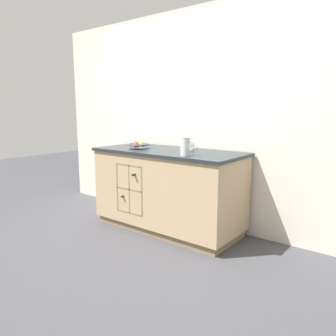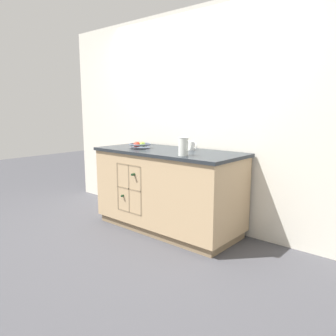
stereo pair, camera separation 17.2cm
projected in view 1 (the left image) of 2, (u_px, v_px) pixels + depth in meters
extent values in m
plane|color=#424247|center=(168.00, 228.00, 3.88)|extent=(14.00, 14.00, 0.00)
cube|color=silver|center=(190.00, 119.00, 3.98)|extent=(4.40, 0.06, 2.55)
cube|color=#8B7354|center=(168.00, 225.00, 3.87)|extent=(1.65, 0.66, 0.09)
cube|color=tan|center=(168.00, 188.00, 3.79)|extent=(1.71, 0.72, 0.81)
cube|color=#23282D|center=(168.00, 152.00, 3.71)|extent=(1.75, 0.76, 0.03)
cube|color=#8B7354|center=(135.00, 188.00, 3.75)|extent=(0.39, 0.01, 0.55)
cube|color=#8B7354|center=(120.00, 186.00, 3.83)|extent=(0.02, 0.10, 0.55)
cube|color=#8B7354|center=(145.00, 191.00, 3.60)|extent=(0.02, 0.10, 0.55)
cube|color=#8B7354|center=(133.00, 212.00, 3.76)|extent=(0.39, 0.10, 0.02)
cube|color=#8B7354|center=(132.00, 189.00, 3.71)|extent=(0.39, 0.10, 0.02)
cube|color=#8B7354|center=(132.00, 165.00, 3.66)|extent=(0.39, 0.10, 0.02)
cube|color=#8B7354|center=(132.00, 189.00, 3.71)|extent=(0.02, 0.10, 0.55)
cylinder|color=#19381E|center=(133.00, 193.00, 3.88)|extent=(0.07, 0.21, 0.07)
cylinder|color=#19381E|center=(124.00, 196.00, 3.76)|extent=(0.03, 0.09, 0.03)
cylinder|color=#19381E|center=(143.00, 173.00, 3.69)|extent=(0.07, 0.19, 0.07)
cylinder|color=#19381E|center=(135.00, 175.00, 3.59)|extent=(0.03, 0.08, 0.03)
cylinder|color=#4C5666|center=(139.00, 148.00, 3.88)|extent=(0.12, 0.12, 0.01)
cone|color=#4C5666|center=(139.00, 146.00, 3.87)|extent=(0.24, 0.24, 0.05)
torus|color=#4C5666|center=(139.00, 144.00, 3.87)|extent=(0.26, 0.26, 0.02)
sphere|color=red|center=(138.00, 145.00, 3.89)|extent=(0.06, 0.06, 0.06)
sphere|color=#7FA838|center=(141.00, 145.00, 3.84)|extent=(0.08, 0.08, 0.08)
sphere|color=red|center=(136.00, 145.00, 3.82)|extent=(0.08, 0.08, 0.08)
cylinder|color=silver|center=(185.00, 146.00, 3.26)|extent=(0.10, 0.10, 0.19)
torus|color=silver|center=(185.00, 137.00, 3.25)|extent=(0.10, 0.10, 0.01)
torus|color=silver|center=(190.00, 146.00, 3.23)|extent=(0.11, 0.01, 0.11)
cylinder|color=white|center=(191.00, 146.00, 3.72)|extent=(0.08, 0.08, 0.10)
torus|color=white|center=(194.00, 146.00, 3.69)|extent=(0.08, 0.01, 0.08)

